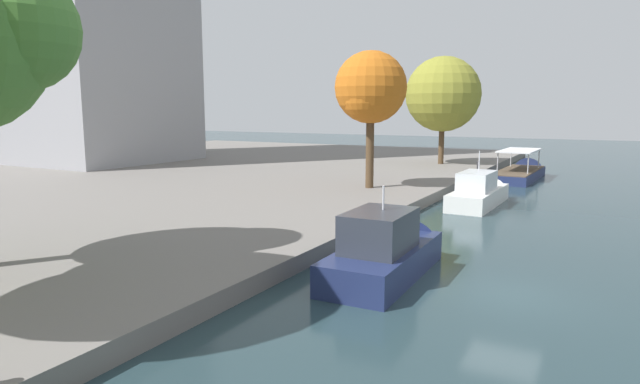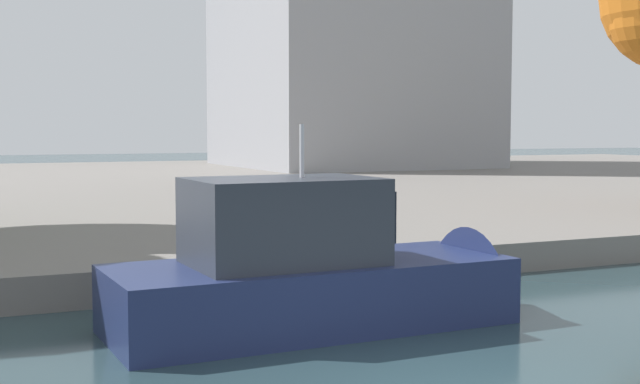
{
  "view_description": "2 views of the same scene",
  "coord_description": "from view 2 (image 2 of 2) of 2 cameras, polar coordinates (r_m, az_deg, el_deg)",
  "views": [
    {
      "loc": [
        -18.84,
        -2.93,
        6.39
      ],
      "look_at": [
        0.84,
        7.84,
        2.94
      ],
      "focal_mm": 30.04,
      "sensor_mm": 36.0,
      "label": 1
    },
    {
      "loc": [
        -6.02,
        -9.05,
        3.51
      ],
      "look_at": [
        1.53,
        7.72,
        2.13
      ],
      "focal_mm": 47.76,
      "sensor_mm": 36.0,
      "label": 2
    }
  ],
  "objects": [
    {
      "name": "motor_yacht_2",
      "position": [
        15.3,
        1.16,
        -6.29
      ],
      "size": [
        8.16,
        2.87,
        4.51
      ],
      "rotation": [
        0.0,
        0.0,
        0.03
      ],
      "color": "navy",
      "rests_on": "ground_plane"
    },
    {
      "name": "dock_promenade",
      "position": [
        44.69,
        -16.45,
        0.07
      ],
      "size": [
        120.0,
        55.0,
        0.73
      ],
      "primitive_type": "cube",
      "color": "slate",
      "rests_on": "ground_plane"
    }
  ]
}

